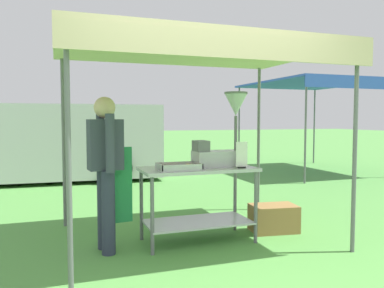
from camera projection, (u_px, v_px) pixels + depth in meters
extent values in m
plane|color=#519342|center=(116.00, 179.00, 8.98)|extent=(70.00, 70.00, 0.00)
cylinder|color=slate|center=(69.00, 159.00, 3.08)|extent=(0.04, 0.04, 2.14)
cylinder|color=slate|center=(355.00, 149.00, 4.00)|extent=(0.04, 0.04, 2.14)
cylinder|color=slate|center=(64.00, 143.00, 4.98)|extent=(0.04, 0.04, 2.14)
cylinder|color=slate|center=(259.00, 140.00, 5.90)|extent=(0.04, 0.04, 2.14)
cube|color=#CCB78E|center=(193.00, 50.00, 4.42)|extent=(3.00, 2.22, 0.05)
cube|color=#CCB78E|center=(235.00, 45.00, 3.39)|extent=(3.00, 0.02, 0.24)
cube|color=#B7B7BC|center=(198.00, 169.00, 4.36)|extent=(1.28, 0.63, 0.04)
cube|color=#B7B7BC|center=(198.00, 222.00, 4.40)|extent=(1.18, 0.58, 0.02)
cylinder|color=slate|center=(152.00, 216.00, 3.95)|extent=(0.04, 0.04, 0.80)
cylinder|color=slate|center=(256.00, 207.00, 4.33)|extent=(0.04, 0.04, 0.80)
cylinder|color=slate|center=(141.00, 205.00, 4.45)|extent=(0.04, 0.04, 0.80)
cylinder|color=slate|center=(235.00, 198.00, 4.83)|extent=(0.04, 0.04, 0.80)
cube|color=#B7B7BC|center=(179.00, 169.00, 4.16)|extent=(0.45, 0.30, 0.01)
cube|color=#B7B7BC|center=(183.00, 168.00, 4.02)|extent=(0.45, 0.01, 0.06)
cube|color=#B7B7BC|center=(175.00, 164.00, 4.29)|extent=(0.45, 0.01, 0.06)
cube|color=#B7B7BC|center=(159.00, 167.00, 4.09)|extent=(0.01, 0.30, 0.06)
cube|color=#B7B7BC|center=(198.00, 165.00, 4.23)|extent=(0.01, 0.30, 0.06)
torus|color=#EAB251|center=(173.00, 169.00, 4.05)|extent=(0.08, 0.08, 0.03)
torus|color=#EAB251|center=(169.00, 167.00, 4.21)|extent=(0.11, 0.11, 0.03)
torus|color=#EAB251|center=(165.00, 169.00, 4.05)|extent=(0.08, 0.08, 0.03)
torus|color=#EAB251|center=(176.00, 167.00, 4.24)|extent=(0.10, 0.10, 0.03)
torus|color=#EAB251|center=(187.00, 167.00, 4.23)|extent=(0.11, 0.11, 0.03)
torus|color=#EAB251|center=(195.00, 167.00, 4.18)|extent=(0.11, 0.11, 0.03)
torus|color=#EAB251|center=(191.00, 168.00, 4.12)|extent=(0.08, 0.08, 0.03)
torus|color=#EAB251|center=(164.00, 168.00, 4.12)|extent=(0.08, 0.08, 0.03)
torus|color=#EAB251|center=(179.00, 168.00, 4.08)|extent=(0.10, 0.10, 0.03)
torus|color=#EAB251|center=(174.00, 167.00, 4.16)|extent=(0.10, 0.10, 0.03)
torus|color=#EAB251|center=(163.00, 167.00, 4.18)|extent=(0.10, 0.10, 0.03)
torus|color=#EAB251|center=(180.00, 167.00, 4.18)|extent=(0.08, 0.08, 0.03)
torus|color=#EAB251|center=(189.00, 165.00, 4.18)|extent=(0.09, 0.09, 0.03)
torus|color=#EAB251|center=(192.00, 166.00, 4.27)|extent=(0.08, 0.08, 0.03)
cube|color=#B7B7BC|center=(218.00, 159.00, 4.45)|extent=(0.56, 0.28, 0.18)
cube|color=slate|center=(201.00, 146.00, 4.37)|extent=(0.14, 0.22, 0.12)
cylinder|color=slate|center=(236.00, 133.00, 4.50)|extent=(0.04, 0.04, 0.40)
cone|color=#B7B7BC|center=(236.00, 105.00, 4.48)|extent=(0.25, 0.25, 0.25)
cylinder|color=slate|center=(236.00, 93.00, 4.47)|extent=(0.27, 0.27, 0.02)
cube|color=black|center=(242.00, 167.00, 4.31)|extent=(0.08, 0.05, 0.02)
cube|color=white|center=(242.00, 154.00, 4.30)|extent=(0.13, 0.03, 0.28)
cylinder|color=#2D3347|center=(104.00, 209.00, 4.15)|extent=(0.14, 0.14, 0.86)
cylinder|color=#2D3347|center=(108.00, 213.00, 3.97)|extent=(0.14, 0.14, 0.86)
cube|color=#383D4C|center=(105.00, 145.00, 4.01)|extent=(0.36, 0.25, 0.52)
cube|color=#237F47|center=(117.00, 185.00, 4.09)|extent=(0.32, 0.05, 0.80)
cylinder|color=#383D4C|center=(101.00, 141.00, 4.21)|extent=(0.10, 0.10, 0.58)
cylinder|color=#383D4C|center=(110.00, 143.00, 3.81)|extent=(0.10, 0.10, 0.58)
sphere|color=#DBB28E|center=(105.00, 108.00, 3.99)|extent=(0.22, 0.22, 0.22)
cube|color=olive|center=(274.00, 218.00, 4.79)|extent=(0.60, 0.43, 0.33)
cube|color=#BCBCC1|center=(34.00, 141.00, 8.69)|extent=(5.58, 2.18, 1.60)
cube|color=#1E2833|center=(130.00, 123.00, 9.26)|extent=(0.18, 1.62, 0.70)
cylinder|color=black|center=(109.00, 159.00, 10.09)|extent=(0.69, 0.27, 0.68)
cylinder|color=black|center=(116.00, 168.00, 8.31)|extent=(0.69, 0.27, 0.68)
cylinder|color=slate|center=(305.00, 130.00, 8.29)|extent=(0.04, 0.04, 2.28)
cylinder|color=slate|center=(239.00, 127.00, 11.29)|extent=(0.04, 0.04, 2.28)
cylinder|color=slate|center=(314.00, 127.00, 12.14)|extent=(0.04, 0.04, 2.28)
cube|color=blue|center=(312.00, 83.00, 10.14)|extent=(2.79, 3.39, 0.05)
cube|color=blue|center=(359.00, 83.00, 8.56)|extent=(2.79, 0.02, 0.24)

